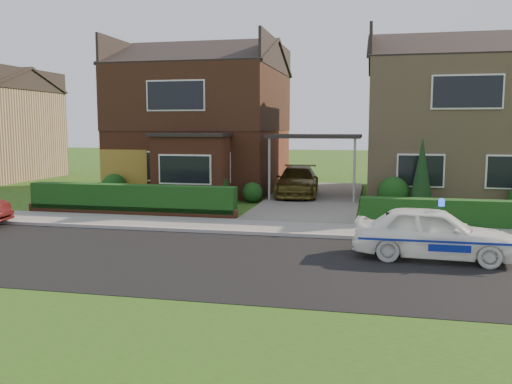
# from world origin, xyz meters

# --- Properties ---
(ground) EXTENTS (120.00, 120.00, 0.00)m
(ground) POSITION_xyz_m (0.00, 0.00, 0.00)
(ground) COLOR #1D4612
(ground) RESTS_ON ground
(road) EXTENTS (60.00, 6.00, 0.02)m
(road) POSITION_xyz_m (0.00, 0.00, 0.00)
(road) COLOR black
(road) RESTS_ON ground
(kerb) EXTENTS (60.00, 0.16, 0.12)m
(kerb) POSITION_xyz_m (0.00, 3.05, 0.06)
(kerb) COLOR #9E9993
(kerb) RESTS_ON ground
(sidewalk) EXTENTS (60.00, 2.00, 0.10)m
(sidewalk) POSITION_xyz_m (0.00, 4.10, 0.05)
(sidewalk) COLOR slate
(sidewalk) RESTS_ON ground
(grass_verge) EXTENTS (60.00, 4.00, 0.01)m
(grass_verge) POSITION_xyz_m (0.00, -5.00, 0.00)
(grass_verge) COLOR #1D4612
(grass_verge) RESTS_ON ground
(driveway) EXTENTS (3.80, 12.00, 0.12)m
(driveway) POSITION_xyz_m (0.00, 11.00, 0.06)
(driveway) COLOR #666059
(driveway) RESTS_ON ground
(house_left) EXTENTS (7.50, 9.53, 7.25)m
(house_left) POSITION_xyz_m (-5.78, 13.90, 3.81)
(house_left) COLOR brown
(house_left) RESTS_ON ground
(house_right) EXTENTS (7.50, 8.06, 7.25)m
(house_right) POSITION_xyz_m (5.80, 13.99, 3.66)
(house_right) COLOR #A08662
(house_right) RESTS_ON ground
(carport_link) EXTENTS (3.80, 3.00, 2.77)m
(carport_link) POSITION_xyz_m (0.00, 10.95, 2.66)
(carport_link) COLOR black
(carport_link) RESTS_ON ground
(garage_door) EXTENTS (2.20, 0.10, 2.10)m
(garage_door) POSITION_xyz_m (-8.25, 9.96, 1.05)
(garage_door) COLOR olive
(garage_door) RESTS_ON ground
(dwarf_wall) EXTENTS (7.70, 0.25, 0.36)m
(dwarf_wall) POSITION_xyz_m (-5.80, 5.30, 0.18)
(dwarf_wall) COLOR brown
(dwarf_wall) RESTS_ON ground
(hedge_left) EXTENTS (7.50, 0.55, 0.90)m
(hedge_left) POSITION_xyz_m (-5.80, 5.45, 0.00)
(hedge_left) COLOR #143510
(hedge_left) RESTS_ON ground
(hedge_right) EXTENTS (7.50, 0.55, 0.80)m
(hedge_right) POSITION_xyz_m (5.80, 5.35, 0.00)
(hedge_right) COLOR #143510
(hedge_right) RESTS_ON ground
(shrub_left_far) EXTENTS (1.08, 1.08, 1.08)m
(shrub_left_far) POSITION_xyz_m (-8.50, 9.50, 0.54)
(shrub_left_far) COLOR #143510
(shrub_left_far) RESTS_ON ground
(shrub_left_mid) EXTENTS (1.32, 1.32, 1.32)m
(shrub_left_mid) POSITION_xyz_m (-4.00, 9.30, 0.66)
(shrub_left_mid) COLOR #143510
(shrub_left_mid) RESTS_ON ground
(shrub_left_near) EXTENTS (0.84, 0.84, 0.84)m
(shrub_left_near) POSITION_xyz_m (-2.40, 9.60, 0.42)
(shrub_left_near) COLOR #143510
(shrub_left_near) RESTS_ON ground
(shrub_right_near) EXTENTS (1.20, 1.20, 1.20)m
(shrub_right_near) POSITION_xyz_m (3.20, 9.40, 0.60)
(shrub_right_near) COLOR #143510
(shrub_right_near) RESTS_ON ground
(conifer_a) EXTENTS (0.90, 0.90, 2.60)m
(conifer_a) POSITION_xyz_m (4.20, 9.20, 1.30)
(conifer_a) COLOR black
(conifer_a) RESTS_ON ground
(police_car) EXTENTS (3.36, 3.74, 1.41)m
(police_car) POSITION_xyz_m (3.82, 1.20, 0.62)
(police_car) COLOR white
(police_car) RESTS_ON ground
(driveway_car) EXTENTS (2.05, 4.40, 1.24)m
(driveway_car) POSITION_xyz_m (-0.78, 11.36, 0.74)
(driveway_car) COLOR brown
(driveway_car) RESTS_ON driveway
(potted_plant_a) EXTENTS (0.42, 0.31, 0.76)m
(potted_plant_a) POSITION_xyz_m (-8.34, 6.00, 0.38)
(potted_plant_a) COLOR gray
(potted_plant_a) RESTS_ON ground
(potted_plant_b) EXTENTS (0.48, 0.46, 0.69)m
(potted_plant_b) POSITION_xyz_m (-2.50, 6.89, 0.35)
(potted_plant_b) COLOR gray
(potted_plant_b) RESTS_ON ground
(potted_plant_c) EXTENTS (0.39, 0.39, 0.67)m
(potted_plant_c) POSITION_xyz_m (-2.93, 7.52, 0.33)
(potted_plant_c) COLOR gray
(potted_plant_c) RESTS_ON ground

